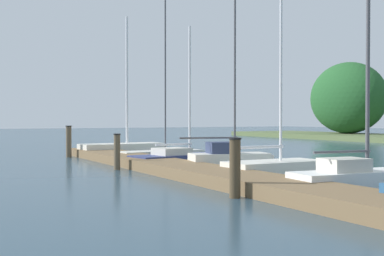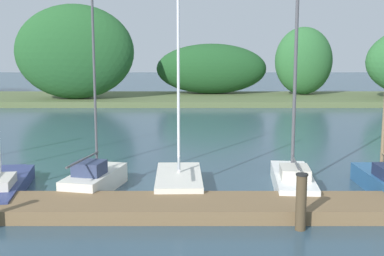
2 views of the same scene
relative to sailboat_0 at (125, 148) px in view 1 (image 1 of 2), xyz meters
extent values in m
cube|color=brown|center=(9.88, -1.41, -0.20)|extent=(22.92, 1.80, 0.35)
ellipsoid|color=#235628|center=(-12.11, 26.12, 3.29)|extent=(8.16, 5.30, 6.51)
cube|color=silver|center=(0.01, -0.19, -0.08)|extent=(1.57, 4.04, 0.59)
cube|color=silver|center=(-0.11, 1.59, -0.10)|extent=(0.78, 1.04, 0.50)
cylinder|color=silver|center=(-0.01, 0.11, 3.26)|extent=(0.12, 0.12, 6.07)
cube|color=silver|center=(2.88, 0.52, -0.18)|extent=(1.52, 3.88, 0.39)
cube|color=silver|center=(2.69, 2.21, -0.20)|extent=(0.71, 1.01, 0.33)
cylinder|color=#4C4C51|center=(2.85, 0.80, 3.61)|extent=(0.07, 0.07, 7.18)
cube|color=navy|center=(5.70, 0.23, -0.17)|extent=(1.94, 4.30, 0.40)
cube|color=navy|center=(5.45, 2.08, -0.19)|extent=(0.90, 1.13, 0.34)
cube|color=beige|center=(5.77, -0.28, 0.16)|extent=(1.20, 1.38, 0.26)
cylinder|color=silver|center=(5.66, 0.54, 2.51)|extent=(0.09, 0.09, 4.96)
cylinder|color=silver|center=(5.76, -0.19, 0.43)|extent=(0.30, 1.63, 0.08)
cube|color=silver|center=(8.39, 0.64, -0.07)|extent=(1.64, 2.86, 0.59)
cube|color=silver|center=(8.67, 1.82, -0.10)|extent=(0.72, 0.79, 0.50)
cube|color=#2D3856|center=(8.32, 0.32, 0.41)|extent=(0.95, 0.96, 0.39)
cylinder|color=#4C4C51|center=(8.44, 0.84, 3.57)|extent=(0.07, 0.07, 6.69)
cylinder|color=#4C4C51|center=(8.23, -0.07, 0.76)|extent=(0.52, 2.03, 0.06)
cube|color=silver|center=(10.87, 0.72, -0.12)|extent=(1.41, 3.13, 0.50)
cube|color=silver|center=(10.84, 2.11, -0.15)|extent=(0.75, 0.79, 0.43)
cylinder|color=silver|center=(10.87, 0.95, 2.84)|extent=(0.08, 0.08, 5.42)
cylinder|color=silver|center=(10.89, 0.20, 0.56)|extent=(0.13, 1.67, 0.09)
cube|color=white|center=(14.25, 0.74, -0.12)|extent=(1.38, 3.63, 0.50)
cube|color=beige|center=(14.22, 0.30, 0.29)|extent=(0.90, 1.13, 0.32)
cylinder|color=#4C4C51|center=(14.28, 1.01, 3.15)|extent=(0.10, 0.10, 6.04)
cylinder|color=#4C4C51|center=(14.21, 0.25, 0.61)|extent=(0.21, 1.69, 0.07)
cylinder|color=brown|center=(-0.20, -2.66, 0.34)|extent=(0.25, 0.25, 1.42)
cylinder|color=black|center=(-0.20, -2.66, 1.07)|extent=(0.29, 0.29, 0.04)
cylinder|color=brown|center=(6.40, -2.70, 0.24)|extent=(0.22, 0.22, 1.22)
cylinder|color=black|center=(6.40, -2.70, 0.87)|extent=(0.25, 0.25, 0.04)
cylinder|color=#4C3D28|center=(13.80, -2.57, 0.29)|extent=(0.25, 0.25, 1.32)
cylinder|color=black|center=(13.80, -2.57, 0.97)|extent=(0.29, 0.29, 0.04)
camera|label=1|loc=(23.77, -8.93, 1.42)|focal=49.27mm
camera|label=2|loc=(11.26, -14.19, 3.95)|focal=48.61mm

